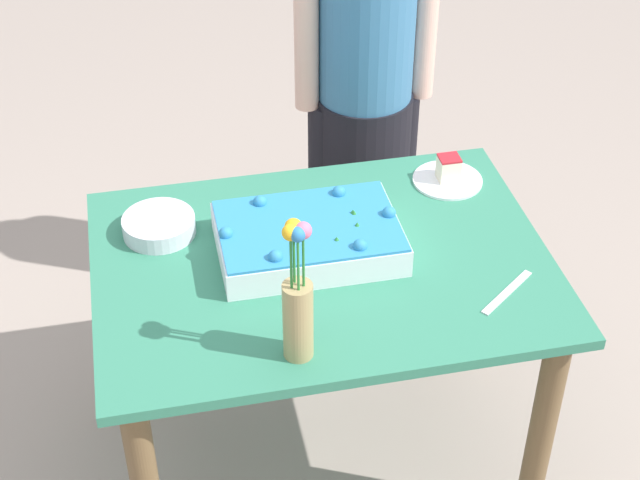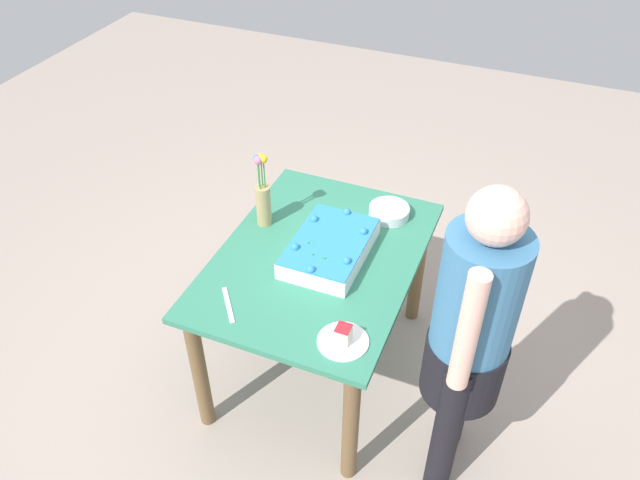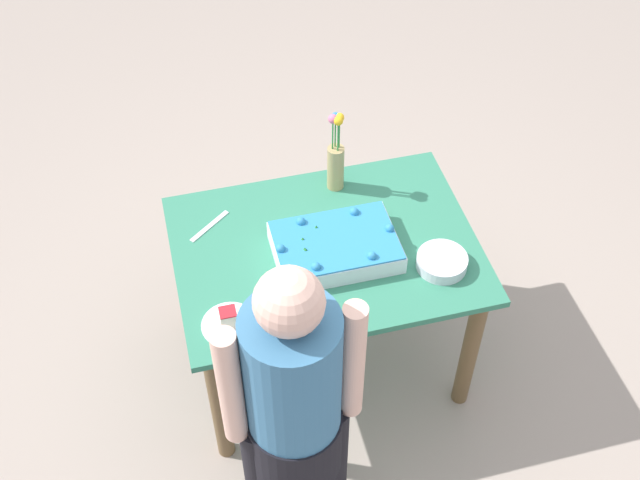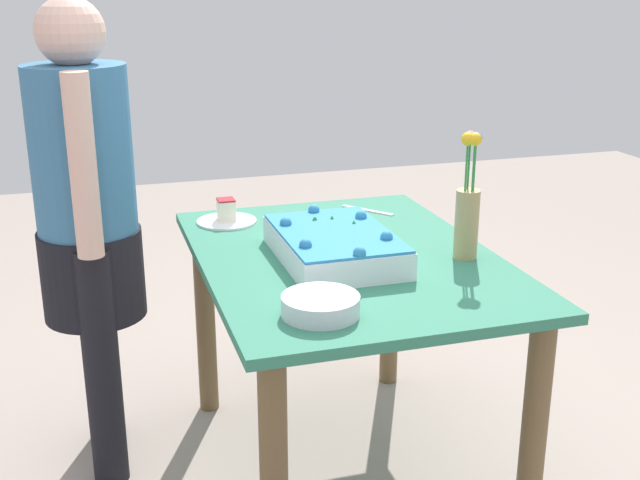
% 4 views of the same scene
% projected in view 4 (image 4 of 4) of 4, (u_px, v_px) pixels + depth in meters
% --- Properties ---
extents(ground_plane, '(8.00, 8.00, 0.00)m').
position_uv_depth(ground_plane, '(344.00, 468.00, 2.64)').
color(ground_plane, '#A59589').
extents(dining_table, '(1.19, 0.87, 0.74)m').
position_uv_depth(dining_table, '(346.00, 295.00, 2.45)').
color(dining_table, '#337D60').
rests_on(dining_table, ground_plane).
extents(sheet_cake, '(0.47, 0.32, 0.11)m').
position_uv_depth(sheet_cake, '(335.00, 245.00, 2.35)').
color(sheet_cake, white).
rests_on(sheet_cake, dining_table).
extents(serving_plate_with_slice, '(0.20, 0.20, 0.08)m').
position_uv_depth(serving_plate_with_slice, '(226.00, 216.00, 2.71)').
color(serving_plate_with_slice, white).
rests_on(serving_plate_with_slice, dining_table).
extents(cake_knife, '(0.18, 0.14, 0.00)m').
position_uv_depth(cake_knife, '(368.00, 210.00, 2.85)').
color(cake_knife, silver).
rests_on(cake_knife, dining_table).
extents(flower_vase, '(0.07, 0.07, 0.38)m').
position_uv_depth(flower_vase, '(468.00, 209.00, 2.33)').
color(flower_vase, tan).
rests_on(flower_vase, dining_table).
extents(fruit_bowl, '(0.20, 0.20, 0.05)m').
position_uv_depth(fruit_bowl, '(321.00, 305.00, 1.97)').
color(fruit_bowl, silver).
rests_on(fruit_bowl, dining_table).
extents(person_standing, '(0.45, 0.31, 1.49)m').
position_uv_depth(person_standing, '(87.00, 213.00, 2.44)').
color(person_standing, black).
rests_on(person_standing, ground_plane).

